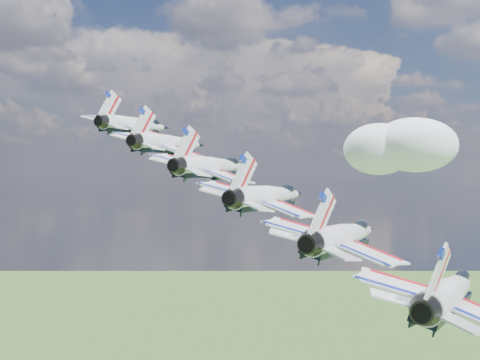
% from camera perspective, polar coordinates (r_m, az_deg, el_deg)
% --- Properties ---
extents(cloud_far, '(55.98, 43.98, 21.99)m').
position_cam_1_polar(cloud_far, '(294.79, 14.03, 3.30)').
color(cloud_far, white).
extents(jet_0, '(15.57, 18.28, 7.29)m').
position_cam_1_polar(jet_0, '(88.76, -8.82, 4.67)').
color(jet_0, silver).
extents(jet_1, '(15.57, 18.28, 7.29)m').
position_cam_1_polar(jet_1, '(79.10, -5.92, 3.14)').
color(jet_1, white).
extents(jet_2, '(15.57, 18.28, 7.29)m').
position_cam_1_polar(jet_2, '(69.76, -2.23, 1.19)').
color(jet_2, white).
extents(jet_3, '(15.57, 18.28, 7.29)m').
position_cam_1_polar(jet_3, '(60.91, 2.55, -1.36)').
color(jet_3, white).
extents(jet_4, '(15.57, 18.28, 7.29)m').
position_cam_1_polar(jet_4, '(52.78, 8.90, -4.71)').
color(jet_4, white).
extents(jet_5, '(15.57, 18.28, 7.29)m').
position_cam_1_polar(jet_5, '(45.77, 17.47, -9.08)').
color(jet_5, white).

